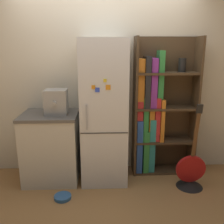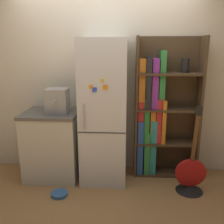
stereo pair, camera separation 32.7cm
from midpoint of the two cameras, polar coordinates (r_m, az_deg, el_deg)
ground_plane at (r=3.49m, az=-4.51°, el=-15.72°), size 16.00×16.00×0.00m
wall_back at (r=3.52m, az=-4.66°, el=7.05°), size 8.00×0.05×2.60m
refrigerator at (r=3.26m, az=-4.74°, el=-0.09°), size 0.59×0.64×1.87m
bookshelf at (r=3.50m, az=7.27°, el=-0.20°), size 0.86×0.32×1.90m
kitchen_counter at (r=3.51m, az=-16.30°, el=-7.65°), size 0.72×0.63×0.92m
espresso_machine at (r=3.29m, az=-15.41°, el=2.20°), size 0.28×0.31×0.32m
guitar at (r=3.40m, az=14.79°, el=-13.80°), size 0.38×0.34×1.12m
pet_bowl at (r=3.23m, az=-14.23°, el=-18.34°), size 0.21×0.21×0.04m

